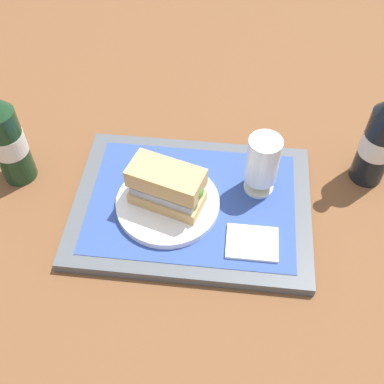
% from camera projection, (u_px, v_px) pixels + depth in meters
% --- Properties ---
extents(ground_plane, '(3.00, 3.00, 0.00)m').
position_uv_depth(ground_plane, '(192.00, 209.00, 0.91)').
color(ground_plane, brown).
extents(tray, '(0.44, 0.32, 0.02)m').
position_uv_depth(tray, '(192.00, 205.00, 0.90)').
color(tray, '#4C5156').
rests_on(tray, ground_plane).
extents(placemat, '(0.38, 0.27, 0.00)m').
position_uv_depth(placemat, '(192.00, 202.00, 0.89)').
color(placemat, '#2D4793').
rests_on(placemat, tray).
extents(plate, '(0.19, 0.19, 0.01)m').
position_uv_depth(plate, '(168.00, 204.00, 0.88)').
color(plate, white).
rests_on(plate, placemat).
extents(sandwich, '(0.14, 0.10, 0.08)m').
position_uv_depth(sandwich, '(168.00, 187.00, 0.84)').
color(sandwich, tan).
rests_on(sandwich, plate).
extents(beer_glass, '(0.06, 0.06, 0.12)m').
position_uv_depth(beer_glass, '(262.00, 163.00, 0.86)').
color(beer_glass, silver).
rests_on(beer_glass, placemat).
extents(napkin_folded, '(0.09, 0.07, 0.01)m').
position_uv_depth(napkin_folded, '(252.00, 243.00, 0.83)').
color(napkin_folded, white).
rests_on(napkin_folded, placemat).
extents(beer_bottle, '(0.07, 0.07, 0.27)m').
position_uv_depth(beer_bottle, '(381.00, 139.00, 0.88)').
color(beer_bottle, black).
rests_on(beer_bottle, ground_plane).
extents(second_bottle, '(0.07, 0.07, 0.27)m').
position_uv_depth(second_bottle, '(6.00, 137.00, 0.88)').
color(second_bottle, '#19381E').
rests_on(second_bottle, ground_plane).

